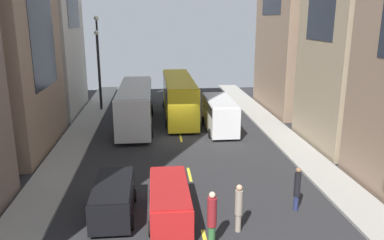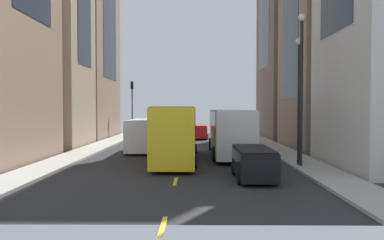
{
  "view_description": "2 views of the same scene",
  "coord_description": "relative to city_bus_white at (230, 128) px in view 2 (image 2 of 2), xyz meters",
  "views": [
    {
      "loc": [
        -1.91,
        -27.4,
        8.74
      ],
      "look_at": [
        0.81,
        -0.47,
        1.5
      ],
      "focal_mm": 35.77,
      "sensor_mm": 36.0,
      "label": 1
    },
    {
      "loc": [
        -0.98,
        32.28,
        3.51
      ],
      "look_at": [
        -0.69,
        4.02,
        2.62
      ],
      "focal_mm": 36.09,
      "sensor_mm": 36.0,
      "label": 2
    }
  ],
  "objects": [
    {
      "name": "pedestrian_crossing_near",
      "position": [
        4.94,
        -17.03,
        -0.86
      ],
      "size": [
        0.32,
        0.32,
        2.13
      ],
      "rotation": [
        0.0,
        0.0,
        3.49
      ],
      "color": "gray",
      "rests_on": "ground"
    },
    {
      "name": "lane_stripe_5",
      "position": [
        3.47,
        10.2,
        -2.0
      ],
      "size": [
        0.16,
        2.0,
        0.01
      ],
      "primitive_type": "cube",
      "color": "yellow",
      "rests_on": "ground"
    },
    {
      "name": "traffic_light_near_corner",
      "position": [
        10.44,
        -19.41,
        2.69
      ],
      "size": [
        0.32,
        0.44,
        6.62
      ],
      "color": "black",
      "rests_on": "ground"
    },
    {
      "name": "lane_stripe_2",
      "position": [
        3.47,
        -10.8,
        -2.0
      ],
      "size": [
        0.16,
        2.0,
        0.01
      ],
      "primitive_type": "cube",
      "color": "yellow",
      "rests_on": "ground"
    },
    {
      "name": "building_east_0",
      "position": [
        15.56,
        -16.58,
        13.3
      ],
      "size": [
        6.13,
        11.97,
        30.62
      ],
      "color": "#937760",
      "rests_on": "ground"
    },
    {
      "name": "ground_plane",
      "position": [
        3.47,
        -3.8,
        -2.01
      ],
      "size": [
        41.72,
        41.72,
        0.0
      ],
      "primitive_type": "plane",
      "color": "#28282B"
    },
    {
      "name": "car_black_1",
      "position": [
        -0.4,
        -15.13,
        -1.08
      ],
      "size": [
        1.9,
        4.11,
        1.57
      ],
      "color": "black",
      "rests_on": "ground"
    },
    {
      "name": "pedestrian_waiting_curb",
      "position": [
        3.67,
        -17.96,
        -0.77
      ],
      "size": [
        0.37,
        0.37,
        2.32
      ],
      "rotation": [
        0.0,
        0.0,
        0.71
      ],
      "color": "#336B38",
      "rests_on": "ground"
    },
    {
      "name": "lane_stripe_4",
      "position": [
        3.47,
        3.2,
        -2.0
      ],
      "size": [
        0.16,
        2.0,
        0.01
      ],
      "primitive_type": "cube",
      "color": "yellow",
      "rests_on": "ground"
    },
    {
      "name": "delivery_van_white",
      "position": [
        6.69,
        -2.12,
        -0.49
      ],
      "size": [
        2.25,
        6.11,
        2.58
      ],
      "color": "white",
      "rests_on": "ground"
    },
    {
      "name": "lane_stripe_3",
      "position": [
        3.47,
        -3.8,
        -2.0
      ],
      "size": [
        0.16,
        2.0,
        0.01
      ],
      "primitive_type": "cube",
      "color": "yellow",
      "rests_on": "ground"
    },
    {
      "name": "streetlamp_near",
      "position": [
        -3.61,
        5.61,
        2.7
      ],
      "size": [
        0.44,
        0.44,
        7.5
      ],
      "color": "black",
      "rests_on": "ground"
    },
    {
      "name": "sidewalk_east",
      "position": [
        11.18,
        -3.8,
        -1.93
      ],
      "size": [
        2.29,
        44.0,
        0.15
      ],
      "primitive_type": "cube",
      "color": "#9E9B93",
      "rests_on": "ground"
    },
    {
      "name": "building_west_1",
      "position": [
        -9.09,
        -4.9,
        7.48
      ],
      "size": [
        7.06,
        9.86,
        18.97
      ],
      "color": "#937760",
      "rests_on": "ground"
    },
    {
      "name": "lane_stripe_6",
      "position": [
        3.47,
        17.2,
        -2.0
      ],
      "size": [
        0.16,
        2.0,
        0.01
      ],
      "primitive_type": "cube",
      "color": "yellow",
      "rests_on": "ground"
    },
    {
      "name": "city_bus_white",
      "position": [
        0.0,
        0.0,
        0.0
      ],
      "size": [
        2.8,
        11.13,
        3.35
      ],
      "color": "silver",
      "rests_on": "ground"
    },
    {
      "name": "car_red_0",
      "position": [
        2.13,
        -15.55,
        -1.09
      ],
      "size": [
        1.9,
        4.71,
        1.55
      ],
      "color": "red",
      "rests_on": "ground"
    },
    {
      "name": "car_black_2",
      "position": [
        -0.34,
        9.63,
        -1.09
      ],
      "size": [
        1.88,
        4.32,
        1.55
      ],
      "color": "black",
      "rests_on": "ground"
    },
    {
      "name": "lane_stripe_0",
      "position": [
        3.47,
        -24.8,
        -2.0
      ],
      "size": [
        0.16,
        2.0,
        0.01
      ],
      "primitive_type": "cube",
      "color": "yellow",
      "rests_on": "ground"
    },
    {
      "name": "streetcar_yellow",
      "position": [
        3.77,
        2.7,
        0.12
      ],
      "size": [
        2.7,
        12.08,
        3.59
      ],
      "color": "yellow",
      "rests_on": "ground"
    },
    {
      "name": "pedestrian_crossing_mid",
      "position": [
        8.04,
        -15.51,
        -0.85
      ],
      "size": [
        0.3,
        0.3,
        2.14
      ],
      "rotation": [
        0.0,
        0.0,
        3.36
      ],
      "color": "navy",
      "rests_on": "ground"
    },
    {
      "name": "lane_stripe_1",
      "position": [
        3.47,
        -17.8,
        -2.0
      ],
      "size": [
        0.16,
        2.0,
        0.01
      ],
      "primitive_type": "cube",
      "color": "yellow",
      "rests_on": "ground"
    },
    {
      "name": "sidewalk_west",
      "position": [
        -4.25,
        -3.8,
        -1.93
      ],
      "size": [
        2.29,
        44.0,
        0.15
      ],
      "primitive_type": "cube",
      "color": "#9E9B93",
      "rests_on": "ground"
    },
    {
      "name": "streetlamp_far",
      "position": [
        -3.61,
        6.1,
        3.38
      ],
      "size": [
        0.44,
        0.44,
        8.79
      ],
      "color": "black",
      "rests_on": "ground"
    }
  ]
}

